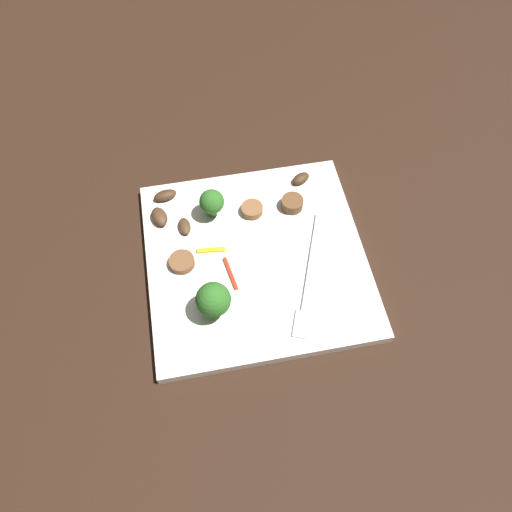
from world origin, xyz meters
TOP-DOWN VIEW (x-y plane):
  - ground_plane at (0.00, 0.00)m, footprint 1.40×1.40m
  - plate at (0.00, 0.00)m, footprint 0.28×0.28m
  - fork at (0.05, 0.06)m, footprint 0.17×0.08m
  - broccoli_floret_0 at (0.07, -0.06)m, footprint 0.04×0.04m
  - broccoli_floret_1 at (-0.07, -0.04)m, footprint 0.03×0.03m
  - sausage_slice_0 at (-0.07, 0.01)m, footprint 0.04×0.04m
  - sausage_slice_1 at (-0.07, 0.06)m, footprint 0.04×0.04m
  - sausage_slice_2 at (-0.01, -0.09)m, footprint 0.05×0.05m
  - mushroom_0 at (-0.08, -0.12)m, footprint 0.04×0.03m
  - mushroom_1 at (-0.11, -0.11)m, footprint 0.02×0.03m
  - mushroom_2 at (-0.06, -0.08)m, footprint 0.03×0.02m
  - mushroom_3 at (-0.11, 0.08)m, footprint 0.03×0.03m
  - pepper_strip_0 at (0.02, -0.04)m, footprint 0.05×0.01m
  - pepper_strip_1 at (-0.02, -0.06)m, footprint 0.01×0.04m

SIDE VIEW (x-z plane):
  - ground_plane at x=0.00m, z-range 0.00..0.00m
  - plate at x=0.00m, z-range 0.00..0.01m
  - pepper_strip_0 at x=0.02m, z-range 0.01..0.02m
  - fork at x=0.05m, z-range 0.01..0.02m
  - pepper_strip_1 at x=-0.02m, z-range 0.01..0.02m
  - mushroom_2 at x=-0.06m, z-range 0.01..0.02m
  - sausage_slice_2 at x=-0.01m, z-range 0.01..0.02m
  - sausage_slice_0 at x=-0.07m, z-range 0.01..0.03m
  - mushroom_3 at x=-0.11m, z-range 0.01..0.03m
  - mushroom_1 at x=-0.11m, z-range 0.01..0.03m
  - mushroom_0 at x=-0.08m, z-range 0.01..0.03m
  - sausage_slice_1 at x=-0.07m, z-range 0.01..0.03m
  - broccoli_floret_1 at x=-0.07m, z-range 0.02..0.06m
  - broccoli_floret_0 at x=0.07m, z-range 0.02..0.07m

